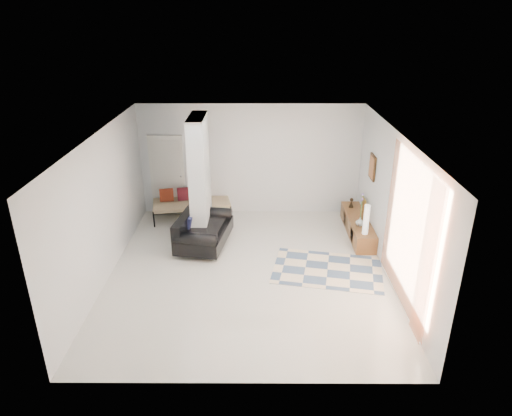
{
  "coord_description": "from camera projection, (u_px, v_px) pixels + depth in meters",
  "views": [
    {
      "loc": [
        0.19,
        -7.91,
        4.83
      ],
      "look_at": [
        0.15,
        0.6,
        1.13
      ],
      "focal_mm": 32.0,
      "sensor_mm": 36.0,
      "label": 1
    }
  ],
  "objects": [
    {
      "name": "wall_front",
      "position": [
        243.0,
        300.0,
        5.87
      ],
      "size": [
        6.0,
        0.0,
        6.0
      ],
      "primitive_type": "plane",
      "rotation": [
        -1.57,
        0.0,
        0.0
      ],
      "color": "silver",
      "rests_on": "ground"
    },
    {
      "name": "media_console",
      "position": [
        358.0,
        226.0,
        10.65
      ],
      "size": [
        0.45,
        2.06,
        0.8
      ],
      "color": "brown",
      "rests_on": "floor"
    },
    {
      "name": "loveseat",
      "position": [
        202.0,
        230.0,
        10.11
      ],
      "size": [
        1.22,
        1.78,
        0.76
      ],
      "rotation": [
        0.0,
        0.0,
        -0.17
      ],
      "color": "silver",
      "rests_on": "floor"
    },
    {
      "name": "wall_left",
      "position": [
        103.0,
        207.0,
        8.63
      ],
      "size": [
        0.0,
        6.0,
        6.0
      ],
      "primitive_type": "plane",
      "rotation": [
        1.57,
        0.0,
        1.57
      ],
      "color": "silver",
      "rests_on": "ground"
    },
    {
      "name": "floor",
      "position": [
        249.0,
        271.0,
        9.18
      ],
      "size": [
        6.0,
        6.0,
        0.0
      ],
      "primitive_type": "plane",
      "color": "silver",
      "rests_on": "ground"
    },
    {
      "name": "curtain",
      "position": [
        408.0,
        233.0,
        7.54
      ],
      "size": [
        0.0,
        2.55,
        2.55
      ],
      "primitive_type": "plane",
      "rotation": [
        1.57,
        0.0,
        1.57
      ],
      "color": "#FD7E42",
      "rests_on": "wall_right"
    },
    {
      "name": "ceiling",
      "position": [
        247.0,
        135.0,
        8.07
      ],
      "size": [
        6.0,
        6.0,
        0.0
      ],
      "primitive_type": "plane",
      "rotation": [
        3.14,
        0.0,
        0.0
      ],
      "color": "white",
      "rests_on": "wall_back"
    },
    {
      "name": "partition_column",
      "position": [
        200.0,
        179.0,
        10.1
      ],
      "size": [
        0.35,
        1.2,
        2.8
      ],
      "primitive_type": "cube",
      "color": "silver",
      "rests_on": "floor"
    },
    {
      "name": "vase",
      "position": [
        360.0,
        222.0,
        10.18
      ],
      "size": [
        0.21,
        0.21,
        0.19
      ],
      "primitive_type": "imported",
      "rotation": [
        0.0,
        0.0,
        0.13
      ],
      "color": "white",
      "rests_on": "media_console"
    },
    {
      "name": "area_rug",
      "position": [
        327.0,
        270.0,
        9.23
      ],
      "size": [
        2.4,
        1.82,
        0.01
      ],
      "primitive_type": "cube",
      "rotation": [
        0.0,
        0.0,
        -0.19
      ],
      "color": "beige",
      "rests_on": "floor"
    },
    {
      "name": "wall_art",
      "position": [
        372.0,
        167.0,
        10.07
      ],
      "size": [
        0.04,
        0.45,
        0.55
      ],
      "primitive_type": "cube",
      "color": "#3A230F",
      "rests_on": "wall_right"
    },
    {
      "name": "bronze_figurine",
      "position": [
        351.0,
        203.0,
        11.12
      ],
      "size": [
        0.12,
        0.12,
        0.24
      ],
      "primitive_type": null,
      "rotation": [
        0.0,
        0.0,
        0.01
      ],
      "color": "black",
      "rests_on": "media_console"
    },
    {
      "name": "wall_right",
      "position": [
        393.0,
        208.0,
        8.61
      ],
      "size": [
        0.0,
        6.0,
        6.0
      ],
      "primitive_type": "plane",
      "rotation": [
        1.57,
        0.0,
        -1.57
      ],
      "color": "silver",
      "rests_on": "ground"
    },
    {
      "name": "daybed",
      "position": [
        191.0,
        202.0,
        11.42
      ],
      "size": [
        2.02,
        1.15,
        0.77
      ],
      "rotation": [
        0.0,
        0.0,
        0.19
      ],
      "color": "black",
      "rests_on": "floor"
    },
    {
      "name": "hallway_door",
      "position": [
        167.0,
        175.0,
        11.5
      ],
      "size": [
        0.85,
        0.06,
        2.04
      ],
      "primitive_type": "cube",
      "color": "silver",
      "rests_on": "floor"
    },
    {
      "name": "cylinder_lamp",
      "position": [
        366.0,
        220.0,
        9.72
      ],
      "size": [
        0.12,
        0.12,
        0.67
      ],
      "primitive_type": "cylinder",
      "color": "white",
      "rests_on": "media_console"
    },
    {
      "name": "wall_back",
      "position": [
        250.0,
        160.0,
        11.38
      ],
      "size": [
        6.0,
        0.0,
        6.0
      ],
      "primitive_type": "plane",
      "rotation": [
        1.57,
        0.0,
        0.0
      ],
      "color": "silver",
      "rests_on": "ground"
    }
  ]
}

